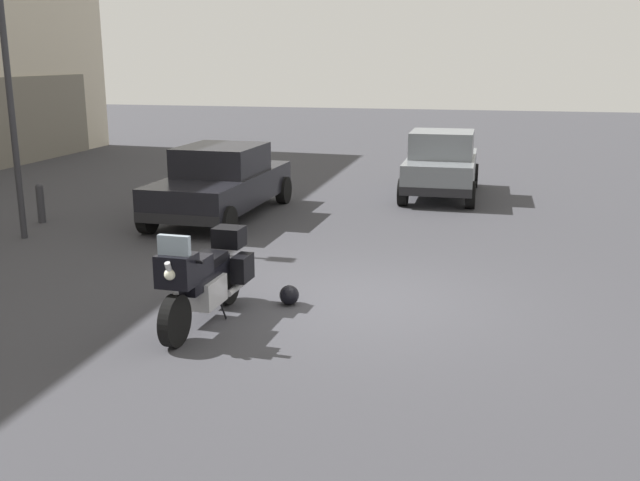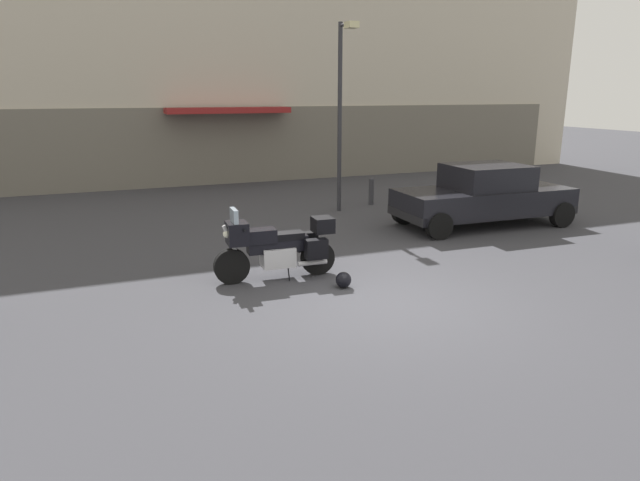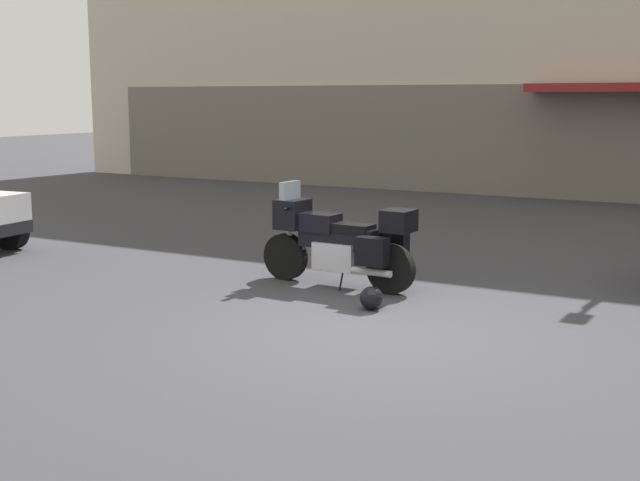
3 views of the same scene
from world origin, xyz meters
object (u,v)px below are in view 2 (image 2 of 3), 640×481
object	(u,v)px
helmet	(343,280)
motorcycle	(278,246)
bollard_curbside	(371,190)
streetlamp_curbside	(342,101)
car_sedan_far	(484,195)

from	to	relation	value
helmet	motorcycle	bearing A→B (deg)	135.44
helmet	bollard_curbside	world-z (taller)	bollard_curbside
motorcycle	helmet	distance (m)	1.36
streetlamp_curbside	bollard_curbside	xyz separation A→B (m)	(1.28, 0.59, -2.65)
car_sedan_far	streetlamp_curbside	world-z (taller)	streetlamp_curbside
helmet	streetlamp_curbside	world-z (taller)	streetlamp_curbside
motorcycle	bollard_curbside	distance (m)	7.36
helmet	streetlamp_curbside	size ratio (longest dim) A/B	0.05
helmet	streetlamp_curbside	bearing A→B (deg)	66.40
car_sedan_far	helmet	bearing A→B (deg)	-148.77
motorcycle	streetlamp_curbside	distance (m)	6.59
motorcycle	streetlamp_curbside	bearing A→B (deg)	-122.11
motorcycle	car_sedan_far	bearing A→B (deg)	-158.59
car_sedan_far	bollard_curbside	bearing A→B (deg)	113.35
car_sedan_far	streetlamp_curbside	xyz separation A→B (m)	(-2.68, 2.93, 2.31)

